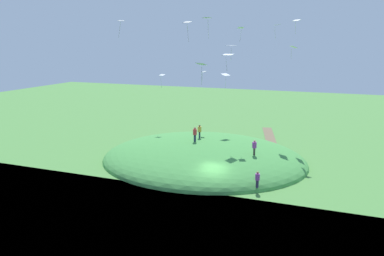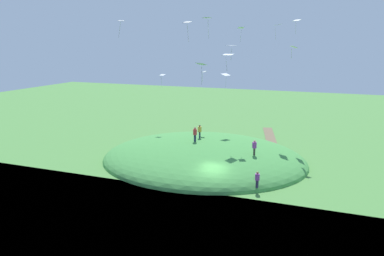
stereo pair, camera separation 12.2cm
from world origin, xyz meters
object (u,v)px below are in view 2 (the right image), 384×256
at_px(person_with_child, 200,130).
at_px(person_watching_kites, 257,178).
at_px(kite_12, 297,21).
at_px(kite_10, 207,19).
at_px(kite_7, 241,29).
at_px(kite_4, 187,24).
at_px(kite_5, 278,25).
at_px(kite_2, 162,76).
at_px(person_near_shore, 195,133).
at_px(kite_9, 294,47).
at_px(kite_3, 204,72).
at_px(person_on_hilltop, 254,146).
at_px(kite_6, 231,46).
at_px(kite_1, 121,22).
at_px(kite_8, 228,55).
at_px(kite_11, 201,65).
at_px(kite_0, 226,75).

bearing_deg(person_with_child, person_watching_kites, 4.47).
bearing_deg(kite_12, person_watching_kites, 175.75).
height_order(person_with_child, kite_10, kite_10).
bearing_deg(kite_7, kite_4, 150.84).
height_order(kite_5, kite_10, kite_10).
height_order(kite_2, kite_7, kite_7).
relative_size(person_near_shore, kite_9, 1.13).
xyz_separation_m(person_near_shore, kite_5, (8.57, -7.75, 12.50)).
height_order(kite_3, kite_12, kite_12).
bearing_deg(kite_12, kite_5, 84.77).
bearing_deg(kite_10, kite_4, 120.47).
bearing_deg(kite_7, kite_12, -54.27).
relative_size(person_on_hilltop, kite_12, 0.98).
bearing_deg(kite_6, kite_1, 138.29).
bearing_deg(kite_10, person_watching_kites, -127.08).
bearing_deg(kite_2, kite_8, -125.94).
bearing_deg(kite_2, kite_1, -171.93).
xyz_separation_m(kite_1, kite_6, (9.67, -8.62, -2.32)).
bearing_deg(kite_7, kite_3, 65.17).
bearing_deg(kite_11, person_watching_kites, -106.87).
bearing_deg(kite_9, kite_1, 136.25).
distance_m(person_watching_kites, kite_4, 17.25).
bearing_deg(kite_3, kite_8, -147.59).
bearing_deg(kite_5, kite_12, -95.23).
relative_size(person_near_shore, kite_2, 0.93).
xyz_separation_m(kite_4, kite_12, (11.29, -9.82, 0.65)).
xyz_separation_m(kite_10, kite_12, (10.24, -8.03, 0.18)).
distance_m(person_near_shore, kite_5, 17.02).
xyz_separation_m(kite_3, kite_12, (1.74, -11.27, 6.38)).
relative_size(kite_2, kite_11, 0.85).
distance_m(person_near_shore, kite_6, 10.86).
distance_m(kite_1, kite_6, 13.16).
height_order(person_near_shore, kite_2, kite_2).
bearing_deg(kite_1, kite_8, -63.19).
bearing_deg(kite_3, person_near_shore, -169.64).
bearing_deg(kite_5, kite_1, 140.92).
height_order(kite_0, kite_8, kite_8).
xyz_separation_m(person_watching_kites, kite_3, (13.70, 10.13, 8.60)).
bearing_deg(kite_9, kite_2, 98.36).
distance_m(kite_2, kite_6, 11.76).
relative_size(kite_4, kite_11, 0.94).
bearing_deg(kite_8, kite_9, -26.46).
relative_size(person_near_shore, kite_5, 0.93).
xyz_separation_m(person_on_hilltop, kite_1, (-5.73, 12.51, 12.80)).
bearing_deg(person_with_child, kite_3, 152.64).
bearing_deg(kite_6, kite_4, 148.53).
bearing_deg(kite_4, kite_1, 128.92).
distance_m(person_near_shore, kite_0, 9.19).
height_order(kite_2, kite_8, kite_8).
bearing_deg(kite_12, person_with_child, 122.98).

